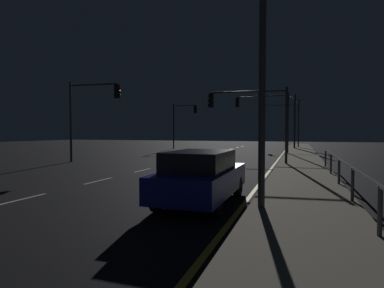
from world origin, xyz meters
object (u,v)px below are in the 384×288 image
Objects in this scene: traffic_light_mid_right at (265,111)px; traffic_light_near_right at (183,117)px; street_lamp_across_street at (294,116)px; car at (202,176)px; traffic_light_near_left at (279,116)px; traffic_light_far_right at (91,105)px; street_lamp_mid_block at (268,51)px; traffic_light_far_center at (249,109)px; street_lamp_median at (298,118)px.

traffic_light_mid_right is 1.00× the size of traffic_light_near_right.
street_lamp_across_street is at bearing 17.08° from traffic_light_near_right.
traffic_light_near_right is (-11.32, 28.41, 3.22)m from car.
street_lamp_across_street reaches higher than traffic_light_near_left.
car is 0.77× the size of traffic_light_far_right.
street_lamp_mid_block is at bearing -87.22° from traffic_light_near_left.
traffic_light_near_right is at bearing 123.07° from traffic_light_far_center.
street_lamp_median is (13.94, 8.44, 0.12)m from traffic_light_near_right.
street_lamp_median reaches higher than car.
traffic_light_near_right is at bearing 111.72° from car.
traffic_light_mid_right reaches higher than traffic_light_near_left.
traffic_light_far_right is at bearing -89.39° from traffic_light_near_right.
traffic_light_far_center reaches higher than car.
traffic_light_mid_right reaches higher than traffic_light_far_right.
traffic_light_near_right reaches higher than traffic_light_far_right.
traffic_light_near_left is 1.01× the size of traffic_light_far_right.
traffic_light_far_right is at bearing -129.85° from traffic_light_mid_right.
street_lamp_across_street is at bearing 75.51° from traffic_light_mid_right.
traffic_light_far_right is at bearing 143.44° from street_lamp_mid_block.
street_lamp_across_street is (2.52, 20.95, 0.58)m from traffic_light_far_center.
traffic_light_near_right is at bearing 114.88° from street_lamp_mid_block.
traffic_light_far_center is (0.12, -10.73, -0.62)m from traffic_light_mid_right.
traffic_light_far_right is 16.58m from traffic_light_mid_right.
traffic_light_far_center is 25.44m from street_lamp_median.
traffic_light_far_right is at bearing -120.03° from street_lamp_across_street.
street_lamp_mid_block is at bearing -83.95° from traffic_light_mid_right.
car is 32.80m from street_lamp_across_street.
car is 37.10m from street_lamp_median.
traffic_light_near_left is at bearing 160.87° from street_lamp_across_street.
street_lamp_mid_block reaches higher than traffic_light_far_right.
traffic_light_far_right is at bearing -115.74° from traffic_light_near_left.
street_lamp_mid_block is (2.37, -22.37, 0.04)m from traffic_light_mid_right.
traffic_light_far_right is 26.51m from street_lamp_across_street.
traffic_light_far_right is at bearing -116.75° from street_lamp_median.
street_lamp_across_street is at bearing 83.14° from traffic_light_far_center.
traffic_light_mid_right is at bearing 50.15° from traffic_light_far_right.
car is 0.65× the size of street_lamp_across_street.
traffic_light_mid_right is (10.63, 12.73, 0.25)m from traffic_light_far_right.
traffic_light_near_left is (0.27, 33.20, 3.41)m from car.
traffic_light_near_left is at bearing 86.02° from traffic_light_mid_right.
car is 0.65× the size of street_lamp_mid_block.
traffic_light_mid_right is 14.86m from street_lamp_median.
traffic_light_mid_right reaches higher than traffic_light_far_center.
street_lamp_across_street is (-0.47, -4.30, 0.06)m from street_lamp_median.
street_lamp_mid_block is 1.01× the size of street_lamp_across_street.
traffic_light_near_left is 4.34m from street_lamp_median.
street_lamp_mid_block is (1.88, -0.04, 3.48)m from car.
traffic_light_far_right is at bearing -169.47° from traffic_light_far_center.
street_lamp_mid_block reaches higher than traffic_light_near_left.
traffic_light_mid_right is at bearing 96.05° from street_lamp_mid_block.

